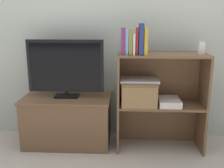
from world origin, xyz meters
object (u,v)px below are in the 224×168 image
at_px(book_olive, 130,42).
at_px(book_ivory, 134,44).
at_px(book_skyblue, 127,42).
at_px(storage_basket_left, 139,91).
at_px(tv_stand, 68,120).
at_px(book_crimson, 137,41).
at_px(laptop, 139,80).
at_px(book_navy, 141,39).
at_px(baby_monitor, 202,48).
at_px(tv, 66,67).
at_px(book_plum, 123,41).
at_px(book_mustard, 146,41).
at_px(magazine_stack, 169,102).

height_order(book_olive, book_ivory, book_olive).
height_order(book_skyblue, storage_basket_left, book_skyblue).
relative_size(tv_stand, book_ivory, 4.76).
xyz_separation_m(book_crimson, laptop, (0.03, 0.05, -0.35)).
bearing_deg(storage_basket_left, book_navy, -85.40).
height_order(book_skyblue, laptop, book_skyblue).
xyz_separation_m(book_skyblue, baby_monitor, (0.64, 0.06, -0.05)).
relative_size(book_skyblue, book_navy, 0.80).
xyz_separation_m(tv, book_plum, (0.53, -0.11, 0.25)).
height_order(tv_stand, book_mustard, book_mustard).
xyz_separation_m(tv_stand, book_ivory, (0.62, -0.12, 0.74)).
bearing_deg(book_navy, laptop, 94.60).
bearing_deg(magazine_stack, book_skyblue, -174.87).
bearing_deg(storage_basket_left, book_plum, -161.69).
bearing_deg(tv, magazine_stack, -4.79).
distance_m(book_plum, book_crimson, 0.11).
distance_m(book_crimson, laptop, 0.35).
xyz_separation_m(tv, storage_basket_left, (0.67, -0.07, -0.20)).
height_order(storage_basket_left, magazine_stack, storage_basket_left).
relative_size(book_crimson, laptop, 0.66).
height_order(tv_stand, tv, tv).
xyz_separation_m(book_plum, book_ivory, (0.09, 0.00, -0.02)).
height_order(book_navy, storage_basket_left, book_navy).
bearing_deg(storage_basket_left, tv, 174.45).
distance_m(book_ivory, magazine_stack, 0.61).
distance_m(book_skyblue, storage_basket_left, 0.46).
distance_m(book_ivory, book_navy, 0.07).
xyz_separation_m(book_skyblue, book_olive, (0.03, 0.00, 0.00)).
bearing_deg(book_skyblue, book_mustard, 0.00).
xyz_separation_m(baby_monitor, laptop, (-0.53, -0.02, -0.28)).
xyz_separation_m(tv_stand, laptop, (0.67, -0.07, 0.42)).
relative_size(tv_stand, laptop, 2.43).
distance_m(tv, magazine_stack, 0.99).
height_order(tv, baby_monitor, baby_monitor).
height_order(book_ivory, laptop, book_ivory).
height_order(book_plum, book_mustard, book_plum).
relative_size(book_ivory, laptop, 0.51).
distance_m(tv_stand, book_ivory, 0.97).
relative_size(book_olive, book_navy, 0.84).
bearing_deg(book_navy, book_mustard, 0.00).
height_order(book_navy, book_mustard, book_navy).
bearing_deg(book_navy, book_olive, 180.00).
bearing_deg(book_olive, storage_basket_left, 29.51).
bearing_deg(tv, book_navy, -9.51).
height_order(book_olive, laptop, book_olive).
bearing_deg(tv_stand, book_mustard, -9.14).
xyz_separation_m(book_mustard, baby_monitor, (0.49, 0.06, -0.06)).
bearing_deg(tv_stand, magazine_stack, -4.89).
xyz_separation_m(book_ivory, magazine_stack, (0.32, 0.03, -0.52)).
xyz_separation_m(book_plum, book_mustard, (0.19, 0.00, -0.00)).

